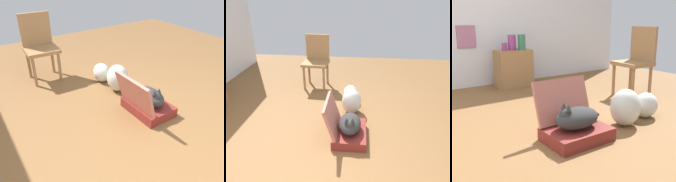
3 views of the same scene
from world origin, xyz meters
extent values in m
plane|color=brown|center=(0.00, 0.00, 0.00)|extent=(7.68, 7.68, 0.00)
cube|color=silver|center=(0.00, 2.26, 1.30)|extent=(6.40, 0.12, 2.60)
cube|color=#A46684|center=(0.07, 2.19, 0.82)|extent=(0.29, 0.02, 0.34)
cube|color=maroon|center=(0.23, -0.41, 0.06)|extent=(0.58, 0.42, 0.12)
cube|color=#B26356|center=(0.23, -0.18, 0.32)|extent=(0.58, 0.16, 0.41)
ellipsoid|color=#2D2D2D|center=(0.23, -0.41, 0.21)|extent=(0.43, 0.28, 0.19)
sphere|color=#2D2D2D|center=(0.12, -0.41, 0.26)|extent=(0.13, 0.13, 0.13)
cone|color=#2D2D2D|center=(0.12, -0.44, 0.34)|extent=(0.06, 0.06, 0.06)
cone|color=#2D2D2D|center=(0.12, -0.37, 0.34)|extent=(0.06, 0.06, 0.06)
cylinder|color=#2D2D2D|center=(0.43, -0.37, 0.16)|extent=(0.20, 0.03, 0.07)
ellipsoid|color=silver|center=(0.87, -0.40, 0.19)|extent=(0.33, 0.29, 0.39)
ellipsoid|color=silver|center=(1.24, -0.36, 0.14)|extent=(0.30, 0.24, 0.28)
cube|color=olive|center=(0.69, 1.85, 0.30)|extent=(0.56, 0.34, 0.60)
cylinder|color=#8C387A|center=(0.55, 1.85, 0.66)|extent=(0.08, 0.08, 0.12)
cylinder|color=#2D7051|center=(0.83, 1.81, 0.72)|extent=(0.12, 0.12, 0.25)
cylinder|color=#8C387A|center=(0.69, 1.87, 0.72)|extent=(0.13, 0.13, 0.24)
cylinder|color=olive|center=(1.64, 0.53, 0.22)|extent=(0.04, 0.04, 0.45)
cylinder|color=olive|center=(1.62, 0.15, 0.22)|extent=(0.04, 0.04, 0.45)
cylinder|color=olive|center=(1.97, 0.51, 0.22)|extent=(0.04, 0.04, 0.45)
cylinder|color=olive|center=(1.95, 0.13, 0.22)|extent=(0.04, 0.04, 0.45)
cube|color=olive|center=(1.79, 0.33, 0.47)|extent=(0.45, 0.50, 0.05)
cube|color=olive|center=(1.98, 0.32, 0.74)|extent=(0.07, 0.45, 0.48)
camera|label=1|loc=(-1.50, 1.30, 1.69)|focal=37.41mm
camera|label=2|loc=(-2.10, -0.50, 1.79)|focal=35.13mm
camera|label=3|loc=(-1.19, -2.22, 1.06)|focal=43.83mm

